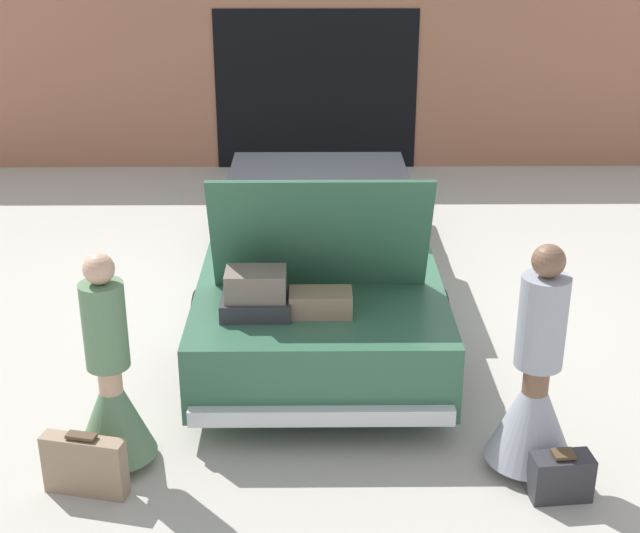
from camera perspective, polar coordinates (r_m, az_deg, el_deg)
ground_plane at (r=8.60m, az=-0.08°, el=-2.09°), size 40.00×40.00×0.00m
garage_wall_back at (r=12.62m, az=-0.25°, el=12.57°), size 12.00×0.14×2.80m
car at (r=8.39m, az=-0.11°, el=1.33°), size 1.98×5.09×1.74m
person_left at (r=6.14m, az=-13.21°, el=-7.80°), size 0.55×0.55×1.54m
person_right at (r=6.08m, az=13.57°, el=-7.85°), size 0.59×0.59×1.62m
suitcase_beside_left_person at (r=6.07m, az=-14.82°, el=-12.19°), size 0.56×0.25×0.44m
suitcase_beside_right_person at (r=6.06m, az=15.15°, el=-12.83°), size 0.41×0.23×0.34m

